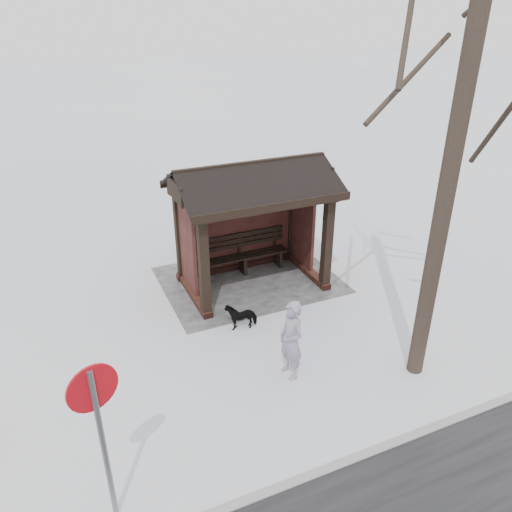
{
  "coord_description": "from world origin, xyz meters",
  "views": [
    {
      "loc": [
        4.24,
        9.78,
        6.14
      ],
      "look_at": [
        0.26,
        0.8,
        1.19
      ],
      "focal_mm": 35.0,
      "sensor_mm": 36.0,
      "label": 1
    }
  ],
  "objects_px": {
    "road_sign": "(97,414)",
    "pedestrian": "(291,340)",
    "bus_shelter": "(249,199)",
    "tree_near": "(480,4)",
    "dog": "(241,315)"
  },
  "relations": [
    {
      "from": "tree_near",
      "to": "dog",
      "type": "height_order",
      "value": "tree_near"
    },
    {
      "from": "bus_shelter",
      "to": "tree_near",
      "type": "bearing_deg",
      "value": 108.99
    },
    {
      "from": "dog",
      "to": "road_sign",
      "type": "distance_m",
      "value": 4.9
    },
    {
      "from": "tree_near",
      "to": "road_sign",
      "type": "relative_size",
      "value": 3.61
    },
    {
      "from": "pedestrian",
      "to": "road_sign",
      "type": "relative_size",
      "value": 0.62
    },
    {
      "from": "bus_shelter",
      "to": "road_sign",
      "type": "relative_size",
      "value": 1.44
    },
    {
      "from": "road_sign",
      "to": "pedestrian",
      "type": "bearing_deg",
      "value": -173.45
    },
    {
      "from": "tree_near",
      "to": "pedestrian",
      "type": "bearing_deg",
      "value": -20.43
    },
    {
      "from": "bus_shelter",
      "to": "tree_near",
      "type": "distance_m",
      "value": 6.1
    },
    {
      "from": "dog",
      "to": "pedestrian",
      "type": "bearing_deg",
      "value": 14.8
    },
    {
      "from": "pedestrian",
      "to": "bus_shelter",
      "type": "bearing_deg",
      "value": 161.94
    },
    {
      "from": "dog",
      "to": "bus_shelter",
      "type": "bearing_deg",
      "value": 158.72
    },
    {
      "from": "tree_near",
      "to": "pedestrian",
      "type": "xyz_separation_m",
      "value": [
        2.21,
        -0.82,
        -5.38
      ]
    },
    {
      "from": "bus_shelter",
      "to": "road_sign",
      "type": "height_order",
      "value": "bus_shelter"
    },
    {
      "from": "bus_shelter",
      "to": "tree_near",
      "type": "relative_size",
      "value": 0.4
    }
  ]
}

